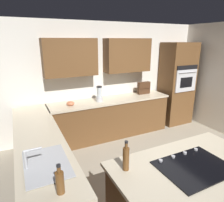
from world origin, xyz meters
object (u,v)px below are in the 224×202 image
Objects in this scene: cooktop at (194,166)px; blender at (99,95)px; wall_oven at (177,84)px; dish_soap_bottle at (60,182)px; sink_unit at (46,164)px; mixing_bowl at (70,103)px; spice_rack at (144,88)px; oil_bottle at (126,158)px.

cooktop is 2.65m from blender.
wall_oven is 4.36m from dish_soap_bottle.
blender is 2.76m from dish_soap_bottle.
blender is at bearing 0.82° from wall_oven.
mixing_bowl is (-0.78, -1.92, 0.03)m from sink_unit.
oil_bottle reaches higher than spice_rack.
blender reaches higher than cooktop.
dish_soap_bottle reaches higher than sink_unit.
sink_unit is 4.29× the size of mixing_bowl.
oil_bottle is (0.68, -0.29, 0.13)m from cooktop.
wall_oven is at bearing -146.12° from dish_soap_bottle.
sink_unit is at bearing 67.91° from mixing_bowl.
mixing_bowl is 0.49× the size of oil_bottle.
cooktop is (-1.42, 0.73, -0.01)m from sink_unit.
dish_soap_bottle is at bearing 2.97° from oil_bottle.
mixing_bowl is 1.91m from spice_rack.
spice_rack is at bearing -114.45° from cooktop.
dish_soap_bottle is (1.37, 2.40, -0.03)m from blender.
mixing_bowl is at bearing 0.00° from blender.
cooktop is 0.75m from oil_bottle.
oil_bottle is (-0.74, 0.44, 0.12)m from sink_unit.
mixing_bowl is at bearing -76.36° from cooktop.
sink_unit is 2.14× the size of spice_rack.
cooktop is 3.04m from spice_rack.
wall_oven reaches higher than oil_bottle.
sink_unit is at bearing -83.05° from dish_soap_bottle.
wall_oven is at bearing 175.20° from spice_rack.
wall_oven is 13.15× the size of mixing_bowl.
dish_soap_bottle is at bearing 33.88° from wall_oven.
sink_unit is 2.40m from blender.
sink_unit is 3.37m from spice_rack.
mixing_bowl is at bearing -90.86° from oil_bottle.
dish_soap_bottle is 0.87× the size of oil_bottle.
cooktop is 2.20× the size of blender.
cooktop is at bearing 65.55° from spice_rack.
wall_oven is at bearing -179.36° from mixing_bowl.
mixing_bowl reaches higher than cooktop.
spice_rack is 3.15m from oil_bottle.
sink_unit is at bearing 27.94° from wall_oven.
blender is at bearing -180.00° from mixing_bowl.
spice_rack is 1.13× the size of dish_soap_bottle.
wall_oven is 1.00m from spice_rack.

